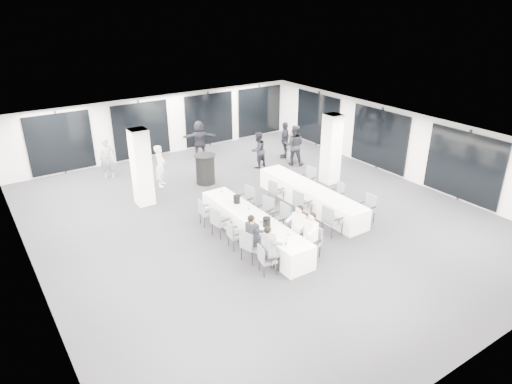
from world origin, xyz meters
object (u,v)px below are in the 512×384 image
chair_main_right_far (247,198)px  standing_guest_d (285,138)px  chair_main_left_second (250,244)px  standing_guest_e (293,144)px  chair_main_left_far (205,211)px  chair_main_right_fourth (266,210)px  standing_guest_g (107,156)px  chair_main_left_mid (234,234)px  chair_main_right_second (301,231)px  ice_bucket_near (267,222)px  chair_main_left_fourth (219,220)px  standing_guest_b (258,148)px  standing_guest_f (199,136)px  standing_guest_a (160,163)px  chair_side_left_near (331,219)px  banquet_table_main (253,227)px  chair_main_right_near (313,240)px  standing_guest_h (294,143)px  cocktail_table (205,169)px  chair_side_left_mid (301,202)px  chair_side_right_near (368,207)px  chair_side_right_mid (338,193)px  chair_side_left_far (275,190)px  chair_side_right_far (309,178)px  chair_main_left_near (265,258)px  banquet_table_side (310,197)px  chair_main_right_mid (281,218)px  ice_bucket_far (237,199)px

chair_main_right_far → standing_guest_d: bearing=-60.0°
chair_main_left_second → standing_guest_e: (6.18, 5.87, 0.30)m
chair_main_left_far → chair_main_right_fourth: 1.99m
chair_main_right_far → standing_guest_g: bearing=16.4°
chair_main_left_mid → chair_main_right_second: 2.00m
chair_main_right_second → ice_bucket_near: size_ratio=3.75×
chair_main_left_fourth → standing_guest_b: standing_guest_b is taller
chair_main_left_mid → standing_guest_f: standing_guest_f is taller
chair_main_left_second → standing_guest_a: size_ratio=0.52×
chair_side_left_near → standing_guest_d: (3.31, 6.75, 0.38)m
chair_main_right_far → standing_guest_a: bearing=11.1°
chair_main_right_far → standing_guest_g: 6.67m
banquet_table_main → chair_main_right_near: (0.83, -1.87, 0.15)m
chair_main_left_far → standing_guest_h: 6.69m
cocktail_table → banquet_table_main: bearing=-100.5°
chair_side_left_mid → standing_guest_e: (3.23, 4.53, 0.30)m
chair_main_left_second → chair_side_right_near: chair_main_left_second is taller
chair_main_left_far → chair_main_right_second: (1.67, -2.93, 0.08)m
chair_main_right_far → chair_side_right_mid: chair_main_right_far is taller
chair_main_right_far → standing_guest_a: 4.21m
chair_main_left_far → standing_guest_b: 5.70m
ice_bucket_near → standing_guest_d: bearing=49.1°
cocktail_table → standing_guest_d: standing_guest_d is taller
chair_main_right_near → chair_side_left_mid: bearing=-39.1°
ice_bucket_near → standing_guest_a: bearing=96.1°
chair_side_left_far → chair_side_right_far: size_ratio=0.89×
standing_guest_b → cocktail_table: bearing=-7.7°
chair_main_right_near → standing_guest_a: bearing=3.7°
chair_side_left_far → standing_guest_g: bearing=-154.3°
standing_guest_b → standing_guest_d: (1.77, 0.40, 0.06)m
banquet_table_main → standing_guest_b: bearing=54.5°
chair_main_left_near → chair_side_right_mid: chair_side_right_mid is taller
chair_side_right_mid → chair_side_right_far: bearing=8.7°
chair_main_right_near → standing_guest_a: standing_guest_a is taller
chair_main_right_near → chair_main_right_fourth: bearing=-8.0°
banquet_table_side → chair_main_right_fourth: 2.14m
chair_side_right_far → chair_main_right_second: bearing=125.8°
chair_main_right_mid → chair_main_left_near: bearing=135.0°
chair_main_left_far → ice_bucket_near: ice_bucket_near is taller
ice_bucket_near → standing_guest_h: bearing=45.4°
banquet_table_side → chair_side_right_far: size_ratio=5.16×
chair_main_right_second → chair_side_left_far: size_ratio=1.19×
chair_main_right_mid → standing_guest_g: bearing=23.4°
chair_main_left_far → chair_side_left_near: chair_side_left_near is taller
chair_main_left_near → chair_side_left_mid: size_ratio=0.86×
standing_guest_e → standing_guest_h: standing_guest_h is taller
ice_bucket_far → chair_side_left_mid: bearing=-22.7°
chair_main_left_far → chair_main_right_near: size_ratio=0.95×
chair_main_right_near → standing_guest_g: bearing=9.6°
banquet_table_main → chair_main_right_near: 2.05m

